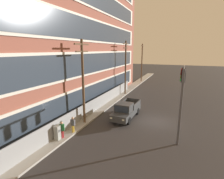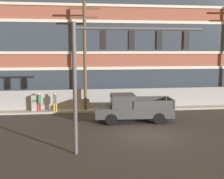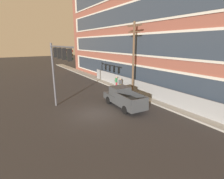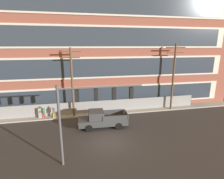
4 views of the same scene
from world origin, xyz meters
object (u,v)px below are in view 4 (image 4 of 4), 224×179
Objects in this scene: traffic_signal_mast at (88,105)px; pedestrian_by_fence at (43,112)px; electrical_cabinet at (41,113)px; pedestrian_near_cabinet at (54,112)px; pickup_truck_dark_grey at (102,119)px; utility_pole_near_corner at (72,80)px; utility_pole_midblock at (173,74)px.

pedestrian_by_fence is at bearing 118.24° from traffic_signal_mast.
electrical_cabinet is 0.85× the size of pedestrian_near_cabinet.
pickup_truck_dark_grey is at bearing -28.42° from electrical_cabinet.
electrical_cabinet is 0.85× the size of pedestrian_by_fence.
utility_pole_near_corner reaches higher than pedestrian_by_fence.
pickup_truck_dark_grey is at bearing 72.65° from traffic_signal_mast.
traffic_signal_mast reaches higher than pedestrian_by_fence.
pickup_truck_dark_grey reaches higher than pedestrian_by_fence.
utility_pole_near_corner is 5.84m from electrical_cabinet.
pedestrian_by_fence reaches higher than electrical_cabinet.
pedestrian_near_cabinet is at bearing -179.65° from utility_pole_midblock.
utility_pole_midblock is (10.61, 3.55, 4.26)m from pickup_truck_dark_grey.
traffic_signal_mast is 0.72× the size of utility_pole_near_corner.
electrical_cabinet is at bearing 178.84° from utility_pole_midblock.
traffic_signal_mast is at bearing -61.76° from pedestrian_by_fence.
pickup_truck_dark_grey is at bearing -31.38° from pedestrian_near_cabinet.
pedestrian_by_fence is (0.26, -0.22, 0.26)m from electrical_cabinet.
utility_pole_midblock is at bearing -0.46° from pedestrian_by_fence.
pickup_truck_dark_grey is (1.83, 5.85, -3.88)m from traffic_signal_mast.
traffic_signal_mast is at bearing -142.92° from utility_pole_midblock.
traffic_signal_mast is 3.80× the size of pedestrian_near_cabinet.
utility_pole_midblock reaches higher than pedestrian_by_fence.
utility_pole_near_corner is 4.67m from pedestrian_near_cabinet.
utility_pole_near_corner is 6.20× the size of electrical_cabinet.
utility_pole_midblock is (13.78, -0.14, 0.28)m from utility_pole_near_corner.
utility_pole_near_corner is at bearing -3.08° from electrical_cabinet.
pickup_truck_dark_grey is at bearing -161.52° from utility_pole_midblock.
traffic_signal_mast is 11.88m from electrical_cabinet.
utility_pole_midblock is 5.53× the size of pedestrian_by_fence.
pedestrian_by_fence is at bearing -179.99° from utility_pole_near_corner.
electrical_cabinet is at bearing 163.65° from pedestrian_near_cabinet.
utility_pole_near_corner is at bearing 0.01° from pedestrian_by_fence.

